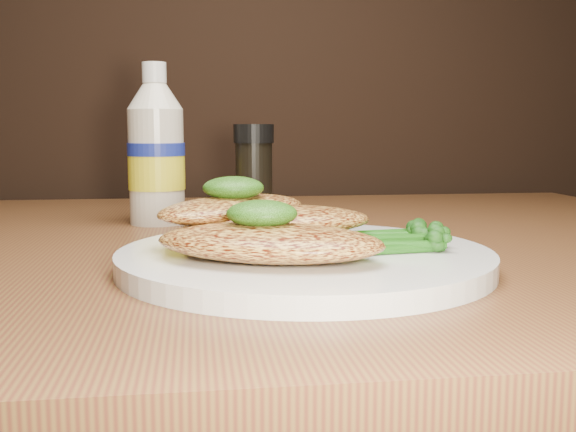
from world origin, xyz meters
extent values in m
cylinder|color=white|center=(0.08, 0.89, 0.76)|extent=(0.29, 0.29, 0.02)
ellipsoid|color=gold|center=(0.04, 0.85, 0.78)|extent=(0.19, 0.15, 0.03)
ellipsoid|color=gold|center=(0.06, 0.91, 0.79)|extent=(0.16, 0.08, 0.02)
ellipsoid|color=gold|center=(0.02, 0.93, 0.79)|extent=(0.16, 0.15, 0.02)
ellipsoid|color=#143307|center=(0.04, 0.86, 0.80)|extent=(0.06, 0.06, 0.02)
ellipsoid|color=#143307|center=(0.02, 0.93, 0.81)|extent=(0.05, 0.05, 0.02)
camera|label=1|loc=(-0.01, 0.38, 0.86)|focal=41.92mm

